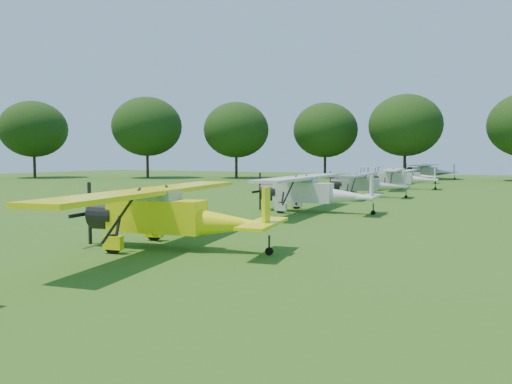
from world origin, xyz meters
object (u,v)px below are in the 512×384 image
aircraft_2 (170,211)px  aircraft_4 (366,182)px  aircraft_6 (412,175)px  aircraft_5 (400,176)px  golf_cart (369,177)px  aircraft_3 (312,189)px  aircraft_7 (429,170)px

aircraft_2 → aircraft_4: (0.63, 26.74, -0.16)m
aircraft_6 → aircraft_4: bearing=-90.9°
aircraft_5 → aircraft_6: size_ratio=1.25×
golf_cart → aircraft_6: bearing=25.6°
aircraft_3 → aircraft_6: size_ratio=1.30×
aircraft_3 → golf_cart: (-5.05, 36.34, -0.68)m
aircraft_3 → golf_cart: size_ratio=4.67×
aircraft_3 → aircraft_4: aircraft_3 is taller
aircraft_5 → aircraft_7: size_ratio=0.95×
aircraft_3 → aircraft_7: (0.53, 51.77, 0.02)m
aircraft_2 → aircraft_3: bearing=80.1°
aircraft_4 → aircraft_7: 38.78m
aircraft_2 → aircraft_5: aircraft_2 is taller
aircraft_2 → aircraft_4: bearing=80.8°
aircraft_5 → aircraft_2: bearing=-97.5°
aircraft_3 → aircraft_6: aircraft_3 is taller
aircraft_5 → golf_cart: bearing=111.8°
aircraft_7 → golf_cart: size_ratio=4.76×
aircraft_3 → aircraft_7: 51.77m
aircraft_2 → aircraft_5: (1.30, 38.81, -0.07)m
aircraft_2 → aircraft_4: aircraft_2 is taller
aircraft_7 → aircraft_4: bearing=-84.3°
aircraft_5 → golf_cart: (-5.86, 11.29, -0.63)m
aircraft_4 → aircraft_2: bearing=-94.1°
aircraft_3 → aircraft_7: bearing=87.7°
aircraft_3 → aircraft_5: 25.07m
aircraft_3 → aircraft_4: size_ratio=1.12×
aircraft_3 → aircraft_7: size_ratio=0.98×
aircraft_5 → aircraft_6: 13.26m
aircraft_6 → aircraft_2: bearing=-91.7°
aircraft_4 → golf_cart: size_ratio=4.15×
aircraft_4 → aircraft_5: size_ratio=0.92×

